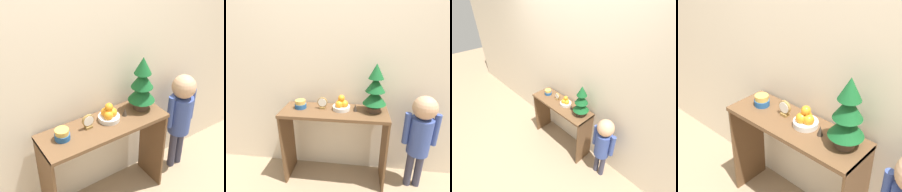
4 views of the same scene
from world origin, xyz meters
The scene contains 7 objects.
back_wall centered at (0.00, 0.39, 1.25)m, with size 7.00×0.05×2.50m, color beige.
console_table centered at (0.00, 0.17, 0.60)m, with size 1.02×0.35×0.81m.
mini_tree centered at (0.37, 0.20, 1.03)m, with size 0.22×0.22×0.46m.
fruit_bowl centered at (0.07, 0.21, 0.86)m, with size 0.17×0.17×0.15m.
singing_bowl centered at (-0.34, 0.19, 0.85)m, with size 0.11×0.11×0.08m.
desk_clock centered at (-0.12, 0.20, 0.87)m, with size 0.10×0.04×0.12m.
figurine centered at (0.20, 0.19, 0.84)m, with size 0.04×0.04×0.07m.
Camera 4 is at (1.13, -1.12, 1.98)m, focal length 50.00 mm.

